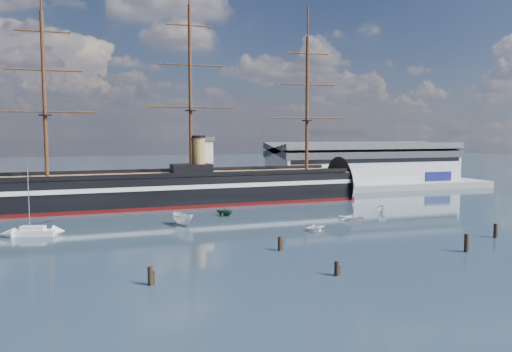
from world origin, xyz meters
name	(u,v)px	position (x,y,z in m)	size (l,w,h in m)	color
ground	(224,215)	(0.00, 40.00, 0.00)	(600.00, 600.00, 0.00)	#2B3A47
quay	(226,195)	(10.00, 76.00, 0.00)	(180.00, 18.00, 2.00)	slate
warehouse	(363,164)	(58.00, 80.00, 7.98)	(63.00, 21.00, 11.60)	#B7BABC
quay_tower	(205,163)	(3.00, 73.00, 9.75)	(5.00, 5.00, 15.00)	silver
warship	(177,189)	(-7.10, 60.00, 4.04)	(113.13, 19.12, 53.94)	black
sailboat	(33,231)	(-37.56, 29.65, 0.78)	(8.03, 4.23, 12.32)	silver
motorboat_a	(183,225)	(-10.64, 31.01, 0.00)	(7.76, 2.85, 3.10)	silver
motorboat_b	(317,230)	(12.46, 18.43, 0.00)	(3.18, 1.27, 1.48)	white
motorboat_c	(382,213)	(34.89, 32.01, 0.00)	(5.28, 1.94, 2.11)	white
motorboat_d	(225,216)	(0.09, 39.74, 0.00)	(6.75, 2.92, 2.47)	#153F28
motorboat_e	(351,220)	(23.84, 26.04, 0.00)	(3.33, 1.33, 1.55)	white
piling_near_left	(150,285)	(-21.01, -6.09, 0.00)	(0.64, 0.64, 2.98)	black
piling_near_mid	(337,276)	(2.04, -9.48, 0.00)	(0.64, 0.64, 2.59)	black
piling_near_right	(466,252)	(26.69, -4.32, 0.00)	(0.64, 0.64, 3.51)	black
piling_far_right	(495,238)	(38.98, 2.70, 0.00)	(0.64, 0.64, 3.16)	black
piling_extra	(280,251)	(-0.01, 5.48, 0.00)	(0.64, 0.64, 2.93)	black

